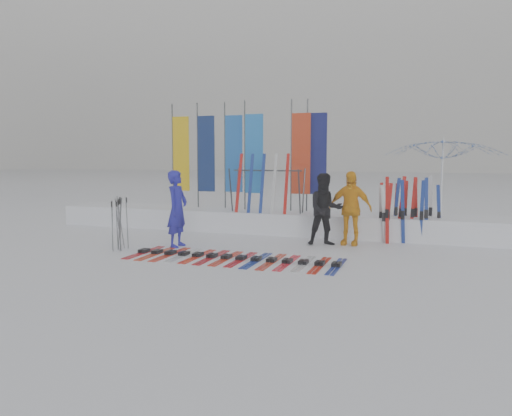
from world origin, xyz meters
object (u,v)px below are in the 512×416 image
at_px(person_black, 325,209).
at_px(tent_canopy, 443,187).
at_px(person_blue, 177,209).
at_px(ski_rack, 267,185).
at_px(ski_row, 233,258).
at_px(person_yellow, 350,208).

height_order(person_black, tent_canopy, tent_canopy).
height_order(person_blue, ski_rack, person_blue).
bearing_deg(ski_rack, ski_row, -83.30).
bearing_deg(person_black, person_blue, -179.58).
relative_size(ski_row, ski_rack, 2.23).
bearing_deg(ski_row, person_yellow, 51.20).
distance_m(person_blue, ski_rack, 3.08).
bearing_deg(tent_canopy, ski_rack, -170.02).
distance_m(person_black, tent_canopy, 3.51).
distance_m(person_yellow, tent_canopy, 2.91).
bearing_deg(person_blue, ski_row, -117.21).
distance_m(person_black, ski_row, 2.88).
relative_size(person_blue, person_yellow, 1.01).
bearing_deg(person_yellow, tent_canopy, 46.72).
distance_m(person_yellow, ski_rack, 2.75).
xyz_separation_m(person_blue, tent_canopy, (6.06, 3.52, 0.45)).
distance_m(ski_row, ski_rack, 3.90).
bearing_deg(person_yellow, ski_row, -123.03).
relative_size(person_yellow, ski_row, 0.40).
height_order(ski_row, ski_rack, ski_rack).
distance_m(tent_canopy, ski_row, 6.29).
xyz_separation_m(person_blue, person_yellow, (3.89, 1.64, -0.01)).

